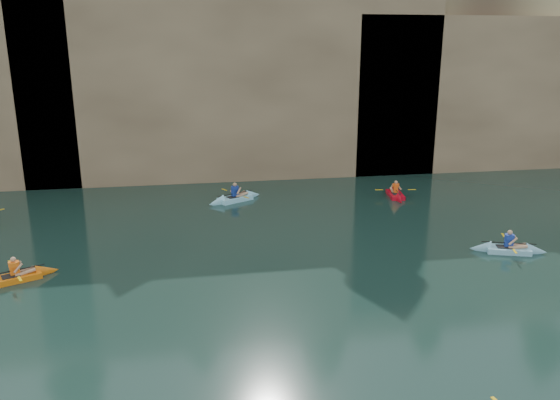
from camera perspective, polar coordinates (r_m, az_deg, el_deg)
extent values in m
cube|color=tan|center=(39.81, -8.49, 13.17)|extent=(70.00, 16.00, 12.00)
cube|color=#947B5A|center=(32.57, -4.45, 12.22)|extent=(24.00, 2.40, 11.40)
cube|color=#947B5A|center=(39.89, 26.03, 10.23)|extent=(26.00, 2.40, 9.84)
cube|color=black|center=(32.41, -14.83, 4.41)|extent=(3.50, 1.00, 3.20)
cube|color=black|center=(34.05, 9.39, 6.37)|extent=(5.00, 1.00, 4.50)
cube|color=orange|center=(20.76, -25.90, -7.29)|extent=(2.26, 1.54, 0.24)
cone|color=orange|center=(20.91, -23.13, -6.80)|extent=(0.97, 0.92, 0.65)
cube|color=black|center=(20.71, -26.33, -7.13)|extent=(0.67, 0.60, 0.04)
cube|color=orange|center=(20.64, -26.01, -6.42)|extent=(0.35, 0.30, 0.43)
sphere|color=tan|center=(20.53, -26.11, -5.61)|extent=(0.18, 0.18, 0.18)
cylinder|color=black|center=(20.67, -25.98, -6.63)|extent=(1.75, 0.85, 0.04)
cube|color=gold|center=(21.47, -26.38, -5.87)|extent=(0.25, 0.41, 0.02)
cube|color=gold|center=(19.87, -25.55, -7.45)|extent=(0.25, 0.41, 0.02)
cube|color=#82BFDA|center=(22.92, 22.72, -4.78)|extent=(2.32, 1.38, 0.25)
cone|color=#82BFDA|center=(23.20, 25.21, -4.83)|extent=(0.96, 0.90, 0.68)
cone|color=#82BFDA|center=(22.69, 20.17, -4.72)|extent=(0.96, 0.90, 0.68)
cube|color=black|center=(22.86, 22.38, -4.55)|extent=(0.66, 0.58, 0.04)
cube|color=#1B3599|center=(22.81, 22.82, -3.93)|extent=(0.36, 0.29, 0.46)
sphere|color=tan|center=(22.71, 22.90, -3.15)|extent=(0.19, 0.19, 0.19)
cylinder|color=black|center=(22.84, 22.79, -4.15)|extent=(1.92, 0.69, 0.04)
cube|color=gold|center=(23.67, 22.29, -3.41)|extent=(0.21, 0.42, 0.02)
cube|color=gold|center=(22.01, 23.33, -4.95)|extent=(0.21, 0.42, 0.02)
cube|color=red|center=(29.54, 11.96, 0.58)|extent=(1.03, 2.36, 0.24)
cone|color=red|center=(30.55, 11.52, 1.10)|extent=(0.78, 0.90, 0.66)
cone|color=red|center=(28.53, 12.43, 0.01)|extent=(0.78, 0.90, 0.66)
cube|color=black|center=(29.38, 12.03, 0.67)|extent=(0.49, 0.61, 0.04)
cube|color=#FA5915|center=(29.45, 12.00, 1.22)|extent=(0.24, 0.33, 0.44)
sphere|color=tan|center=(29.38, 12.03, 1.82)|extent=(0.19, 0.19, 0.19)
cylinder|color=black|center=(29.48, 11.99, 1.06)|extent=(0.33, 1.93, 0.04)
cube|color=gold|center=(29.29, 10.32, 1.06)|extent=(0.43, 0.14, 0.02)
cube|color=gold|center=(29.69, 13.63, 1.07)|extent=(0.43, 0.14, 0.02)
cube|color=gold|center=(28.24, -27.25, -0.93)|extent=(0.37, 0.33, 0.02)
cube|color=#90DAF1|center=(28.17, -4.71, 0.16)|extent=(2.51, 1.87, 0.27)
cone|color=#90DAF1|center=(28.82, -2.84, 0.55)|extent=(1.11, 1.06, 0.73)
cone|color=#90DAF1|center=(27.56, -6.68, -0.25)|extent=(1.11, 1.06, 0.73)
cube|color=black|center=(28.06, -4.97, 0.31)|extent=(0.70, 0.67, 0.04)
cube|color=navy|center=(28.07, -4.73, 0.92)|extent=(0.40, 0.35, 0.49)
sphere|color=tan|center=(27.98, -4.75, 1.61)|extent=(0.21, 0.21, 0.21)
cylinder|color=black|center=(28.10, -4.73, 0.70)|extent=(1.90, 1.10, 0.04)
cube|color=gold|center=(28.88, -5.84, 1.08)|extent=(0.28, 0.40, 0.02)
cube|color=gold|center=(27.33, -3.55, 0.28)|extent=(0.28, 0.40, 0.02)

